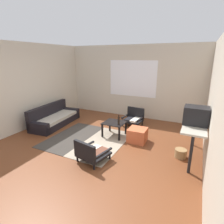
% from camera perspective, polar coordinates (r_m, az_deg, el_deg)
% --- Properties ---
extents(ground_plane, '(7.80, 7.80, 0.00)m').
position_cam_1_polar(ground_plane, '(4.80, -6.64, -11.29)').
color(ground_plane, brown).
extents(far_wall_with_window, '(5.60, 0.13, 2.70)m').
position_cam_1_polar(far_wall_with_window, '(7.06, 6.57, 9.38)').
color(far_wall_with_window, beige).
rests_on(far_wall_with_window, ground).
extents(side_wall_right, '(0.12, 6.60, 2.70)m').
position_cam_1_polar(side_wall_right, '(3.96, 30.00, 1.36)').
color(side_wall_right, beige).
rests_on(side_wall_right, ground).
extents(side_wall_left, '(0.12, 6.60, 2.70)m').
position_cam_1_polar(side_wall_left, '(6.36, -26.36, 6.94)').
color(side_wall_left, beige).
rests_on(side_wall_left, ground).
extents(area_rug, '(2.08, 2.04, 0.01)m').
position_cam_1_polar(area_rug, '(5.27, -7.83, -8.59)').
color(area_rug, '#38332D').
rests_on(area_rug, ground).
extents(couch, '(0.94, 2.00, 0.69)m').
position_cam_1_polar(couch, '(6.62, -17.61, -1.94)').
color(couch, black).
rests_on(couch, ground).
extents(coffee_table, '(0.62, 0.57, 0.42)m').
position_cam_1_polar(coffee_table, '(5.36, 0.72, -4.06)').
color(coffee_table, black).
rests_on(coffee_table, ground).
extents(armchair_by_window, '(0.66, 0.59, 0.58)m').
position_cam_1_polar(armchair_by_window, '(6.28, 6.82, -1.72)').
color(armchair_by_window, black).
rests_on(armchair_by_window, ground).
extents(armchair_striped_foreground, '(0.71, 0.72, 0.53)m').
position_cam_1_polar(armchair_striped_foreground, '(4.15, -6.58, -12.48)').
color(armchair_striped_foreground, black).
rests_on(armchair_striped_foreground, ground).
extents(ottoman_orange, '(0.49, 0.49, 0.38)m').
position_cam_1_polar(ottoman_orange, '(5.11, 7.99, -7.17)').
color(ottoman_orange, '#BC5633').
rests_on(ottoman_orange, ground).
extents(console_shelf, '(0.48, 1.48, 0.86)m').
position_cam_1_polar(console_shelf, '(4.47, 24.52, -4.20)').
color(console_shelf, '#B2AD9E').
rests_on(console_shelf, ground).
extents(crt_television, '(0.50, 0.40, 0.39)m').
position_cam_1_polar(crt_television, '(4.29, 24.88, -1.00)').
color(crt_television, black).
rests_on(crt_television, console_shelf).
extents(clay_vase, '(0.21, 0.21, 0.32)m').
position_cam_1_polar(clay_vase, '(4.69, 24.99, -0.46)').
color(clay_vase, '#A87047').
rests_on(clay_vase, console_shelf).
extents(glass_bottle, '(0.06, 0.06, 0.28)m').
position_cam_1_polar(glass_bottle, '(5.14, 2.09, -2.68)').
color(glass_bottle, black).
rests_on(glass_bottle, coffee_table).
extents(wicker_basket, '(0.27, 0.27, 0.20)m').
position_cam_1_polar(wicker_basket, '(4.63, 20.73, -12.03)').
color(wicker_basket, '#9E7A4C').
rests_on(wicker_basket, ground).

